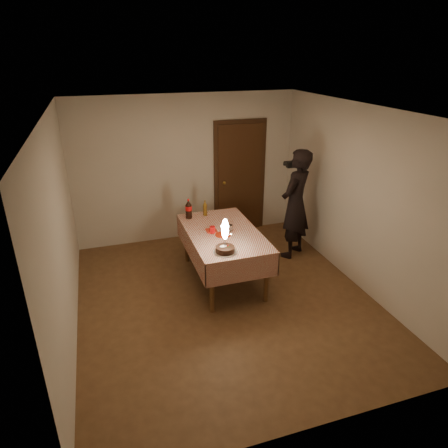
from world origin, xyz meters
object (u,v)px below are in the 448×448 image
at_px(dining_table, 223,238).
at_px(clear_cup, 230,228).
at_px(birthday_cake, 225,243).
at_px(red_cup, 212,230).
at_px(red_plate, 223,235).
at_px(amber_bottle_left, 205,208).
at_px(photographer, 295,204).
at_px(cola_bottle, 189,209).

xyz_separation_m(dining_table, clear_cup, (0.11, -0.00, 0.15)).
bearing_deg(clear_cup, birthday_cake, -114.56).
height_order(red_cup, clear_cup, red_cup).
distance_m(red_plate, amber_bottle_left, 0.81).
xyz_separation_m(dining_table, red_plate, (-0.04, -0.12, 0.11)).
distance_m(birthday_cake, photographer, 1.88).
bearing_deg(cola_bottle, red_cup, -73.22).
bearing_deg(birthday_cake, photographer, 34.08).
distance_m(birthday_cake, cola_bottle, 1.29).
height_order(red_plate, clear_cup, clear_cup).
distance_m(red_cup, photographer, 1.61).
xyz_separation_m(dining_table, red_cup, (-0.16, 0.00, 0.16)).
relative_size(red_cup, photographer, 0.05).
height_order(clear_cup, amber_bottle_left, amber_bottle_left).
xyz_separation_m(red_cup, amber_bottle_left, (0.08, 0.68, 0.07)).
bearing_deg(birthday_cake, cola_bottle, 98.22).
bearing_deg(clear_cup, red_plate, -143.16).
xyz_separation_m(red_plate, cola_bottle, (-0.32, 0.77, 0.15)).
height_order(cola_bottle, amber_bottle_left, cola_bottle).
distance_m(dining_table, red_cup, 0.23).
relative_size(clear_cup, amber_bottle_left, 0.35).
relative_size(dining_table, photographer, 0.93).
bearing_deg(clear_cup, amber_bottle_left, 105.90).
bearing_deg(photographer, red_cup, -164.68).
relative_size(birthday_cake, clear_cup, 5.28).
xyz_separation_m(red_cup, cola_bottle, (-0.20, 0.65, 0.10)).
bearing_deg(dining_table, amber_bottle_left, 96.79).
xyz_separation_m(clear_cup, photographer, (1.27, 0.43, 0.07)).
height_order(dining_table, cola_bottle, cola_bottle).
bearing_deg(cola_bottle, dining_table, -61.34).
height_order(dining_table, clear_cup, clear_cup).
xyz_separation_m(red_plate, photographer, (1.43, 0.54, 0.11)).
bearing_deg(birthday_cake, clear_cup, 65.44).
bearing_deg(dining_table, clear_cup, -0.93).
relative_size(amber_bottle_left, photographer, 0.14).
relative_size(birthday_cake, cola_bottle, 1.50).
bearing_deg(red_cup, photographer, 15.32).
height_order(dining_table, birthday_cake, birthday_cake).
bearing_deg(red_plate, dining_table, 71.23).
distance_m(red_plate, photographer, 1.53).
bearing_deg(cola_bottle, red_plate, -67.62).
height_order(birthday_cake, red_cup, birthday_cake).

